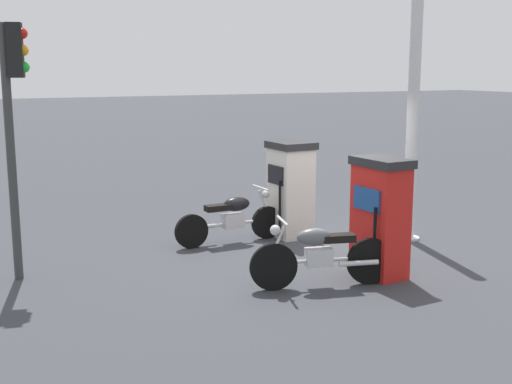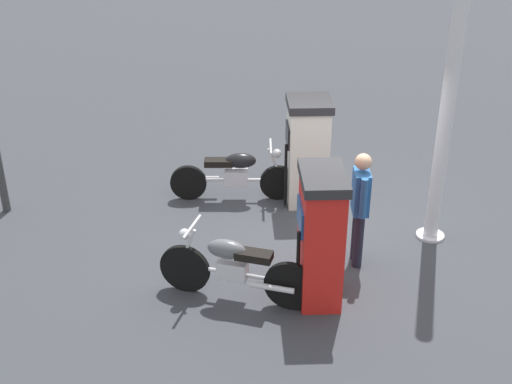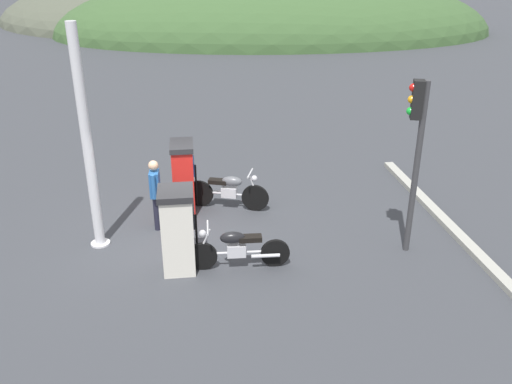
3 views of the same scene
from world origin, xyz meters
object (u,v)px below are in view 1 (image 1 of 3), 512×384
(roadside_traffic_light, at_px, (14,106))
(motorcycle_near_pump, at_px, (232,218))
(fuel_pump_near, at_px, (291,189))
(motorcycle_far_pump, at_px, (320,254))
(fuel_pump_far, at_px, (380,217))
(canopy_support_pole, at_px, (413,113))
(attendant_person, at_px, (379,200))

(roadside_traffic_light, bearing_deg, motorcycle_near_pump, -172.86)
(fuel_pump_near, height_order, motorcycle_far_pump, fuel_pump_near)
(motorcycle_near_pump, height_order, motorcycle_far_pump, motorcycle_far_pump)
(fuel_pump_near, bearing_deg, motorcycle_far_pump, 68.35)
(fuel_pump_far, bearing_deg, canopy_support_pole, -140.19)
(motorcycle_far_pump, relative_size, canopy_support_pole, 0.43)
(attendant_person, xyz_separation_m, roadside_traffic_light, (5.11, -1.37, 1.51))
(fuel_pump_far, relative_size, roadside_traffic_light, 0.48)
(fuel_pump_far, height_order, motorcycle_near_pump, fuel_pump_far)
(fuel_pump_far, relative_size, canopy_support_pole, 0.38)
(fuel_pump_far, distance_m, motorcycle_near_pump, 2.84)
(attendant_person, distance_m, canopy_support_pole, 1.84)
(fuel_pump_far, bearing_deg, motorcycle_near_pump, -66.66)
(roadside_traffic_light, bearing_deg, fuel_pump_far, 154.67)
(canopy_support_pole, bearing_deg, motorcycle_far_pump, 28.71)
(motorcycle_far_pump, bearing_deg, fuel_pump_near, -111.65)
(motorcycle_far_pump, xyz_separation_m, canopy_support_pole, (-2.75, -1.51, 1.72))
(motorcycle_far_pump, distance_m, roadside_traffic_light, 4.58)
(fuel_pump_near, distance_m, attendant_person, 1.84)
(motorcycle_near_pump, height_order, roadside_traffic_light, roadside_traffic_light)
(motorcycle_far_pump, distance_m, attendant_person, 1.86)
(fuel_pump_far, relative_size, attendant_person, 1.07)
(roadside_traffic_light, bearing_deg, motorcycle_far_pump, 147.62)
(roadside_traffic_light, height_order, canopy_support_pole, canopy_support_pole)
(fuel_pump_near, distance_m, motorcycle_far_pump, 2.82)
(motorcycle_far_pump, bearing_deg, motorcycle_near_pump, -88.30)
(fuel_pump_near, relative_size, motorcycle_far_pump, 0.87)
(fuel_pump_near, height_order, roadside_traffic_light, roadside_traffic_light)
(fuel_pump_near, xyz_separation_m, motorcycle_far_pump, (1.03, 2.60, -0.38))
(attendant_person, relative_size, roadside_traffic_light, 0.45)
(motorcycle_near_pump, distance_m, motorcycle_far_pump, 2.65)
(fuel_pump_near, relative_size, attendant_person, 1.06)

